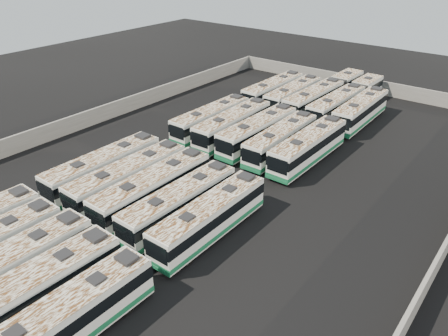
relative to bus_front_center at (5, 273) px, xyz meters
The scene contains 20 objects.
ground 23.37m from the bus_front_center, 87.32° to the left, with size 140.00×140.00×0.00m, color black.
perimeter_wall 23.31m from the bus_front_center, 87.32° to the left, with size 45.20×73.20×2.20m.
bus_front_center is the anchor object (origin of this frame).
bus_front_right 3.35m from the bus_front_center, ahead, with size 3.07×13.14×3.69m.
bus_front_far_right 6.98m from the bus_front_center, ahead, with size 2.76×12.61×3.55m.
bus_midfront_far_left 15.74m from the bus_front_center, 116.50° to the left, with size 2.77×13.05×3.68m.
bus_midfront_left 14.63m from the bus_front_center, 103.61° to the left, with size 3.01×13.15×3.69m.
bus_midfront_center 14.26m from the bus_front_center, 90.43° to the left, with size 2.84×13.13×3.70m.
bus_midfront_right 14.51m from the bus_front_center, 76.38° to the left, with size 2.83×12.57×3.53m.
bus_midfront_far_right 15.67m from the bus_front_center, 64.02° to the left, with size 2.71×12.53×3.53m.
bus_midback_far_left 31.87m from the bus_front_center, 102.74° to the left, with size 2.85×12.71×3.57m.
bus_midback_left 31.37m from the bus_front_center, 96.60° to the left, with size 3.06×13.11×3.68m.
bus_midback_center 31.34m from the bus_front_center, 90.02° to the left, with size 3.02×13.01×3.65m.
bus_midback_right 31.33m from the bus_front_center, 83.89° to the left, with size 2.89×12.57×3.53m.
bus_midback_far_right 32.04m from the bus_front_center, 77.73° to the left, with size 2.85×13.02×3.67m.
bus_back_far_left 46.22m from the bus_front_center, 98.65° to the left, with size 2.94×12.86×3.61m.
bus_back_left 45.82m from the bus_front_center, 94.38° to the left, with size 2.89×12.67×3.56m.
bus_back_center 49.20m from the bus_front_center, 90.06° to the left, with size 3.22×20.24×3.66m.
bus_back_right 49.01m from the bus_front_center, 85.92° to the left, with size 3.11×19.75×3.57m.
bus_back_far_right 46.22m from the bus_front_center, 81.47° to the left, with size 2.98×13.04×3.66m.
Camera 1 is at (25.35, -32.24, 22.70)m, focal length 35.00 mm.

